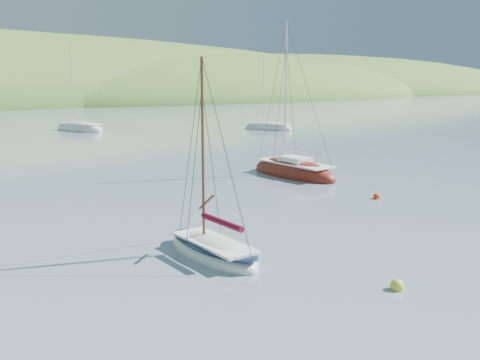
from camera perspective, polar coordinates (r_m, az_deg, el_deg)
ground at (r=18.73m, az=9.94°, el=-10.43°), size 700.00×700.00×0.00m
daysailer_white at (r=20.81m, az=-2.91°, el=-7.54°), size 1.96×5.27×8.09m
sloop_red at (r=38.08m, az=5.70°, el=0.79°), size 2.77×7.88×11.62m
distant_sloop_b at (r=75.15m, az=-16.76°, el=5.21°), size 5.63×9.06×12.20m
distant_sloop_d at (r=73.65m, az=3.03°, el=5.52°), size 5.02×7.66×10.33m
mooring_buoys at (r=21.10m, az=-2.96°, el=-7.50°), size 23.78×11.91×0.47m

